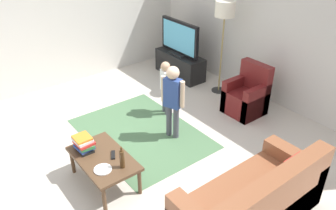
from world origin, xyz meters
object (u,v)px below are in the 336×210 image
Objects in this scene: couch at (255,204)px; floor_lamp at (225,14)px; coffee_table at (103,160)px; child_center at (173,96)px; tv at (180,38)px; tv_remote at (113,155)px; armchair at (247,97)px; bottle at (122,159)px; tv_stand at (180,65)px; child_near_tv at (165,83)px; book_stack at (84,143)px; plate at (103,169)px.

floor_lamp is (-2.62, 2.06, 1.25)m from couch.
couch reaches higher than coffee_table.
tv is at bearing 138.17° from child_center.
couch is at bearing 59.16° from tv_remote.
armchair is 2.89m from coffee_table.
floor_lamp is at bearing 113.45° from bottle.
couch reaches higher than bottle.
armchair is at bearing -12.28° from floor_lamp.
tv_stand is 1.93m from armchair.
couch is at bearing -15.24° from child_near_tv.
tv_remote is (0.33, 0.24, -0.10)m from book_stack.
couch is 1.83m from plate.
tv_remote is at bearing -87.01° from armchair.
child_near_tv is at bearing 151.50° from tv_remote.
armchair reaches higher than plate.
tv is at bearing -90.00° from tv_stand.
floor_lamp reaches higher than child_near_tv.
floor_lamp is at bearing 9.38° from tv.
bottle is (2.34, -2.83, 0.30)m from tv_stand.
floor_lamp is 8.09× the size of plate.
bottle is at bearing 17.35° from coffee_table.
child_center is 1.34m from tv_remote.
coffee_table is 3.31× the size of bottle.
child_near_tv is 1.96m from book_stack.
armchair is 3.03m from plate.
tv_stand is 1.33× the size of armchair.
book_stack is at bearing -77.75° from floor_lamp.
tv_stand is at bearing 131.71° from child_near_tv.
child_center is 7.10× the size of tv_remote.
tv_stand is 7.06× the size of tv_remote.
couch is (3.66, -1.91, 0.05)m from tv_stand.
coffee_table is (0.30, -1.37, -0.36)m from child_center.
plate is (-1.42, -1.14, 0.14)m from couch.
couch is 1.93m from coffee_table.
child_center is at bearing 102.47° from coffee_table.
plate is at bearing -53.71° from tv_stand.
child_center is (-0.21, -1.52, 0.43)m from armchair.
floor_lamp is 3.60m from plate.
tv_stand reaches higher than coffee_table.
tv_remote is at bearing -150.56° from couch.
couch is at bearing -27.31° from tv.
tv is 3.57m from coffee_table.
couch is 1.80× the size of coffee_table.
child_center reaches higher than child_near_tv.
child_near_tv is 4.45× the size of plate.
coffee_table is 5.88× the size of tv_remote.
couch reaches higher than plate.
tv_stand is 0.67× the size of couch.
book_stack is at bearing -93.49° from armchair.
tv_stand is 0.99× the size of child_center.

